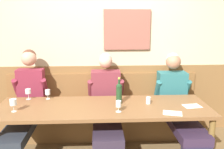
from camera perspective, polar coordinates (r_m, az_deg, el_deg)
name	(u,v)px	position (r m, az deg, el deg)	size (l,w,h in m)	color
room_wall_back	(102,43)	(3.82, -2.29, 7.31)	(6.80, 0.12, 2.80)	#C4B897
wood_wainscot_panel	(102,99)	(3.95, -2.23, -5.52)	(6.80, 0.03, 1.05)	brown
wall_bench	(103,118)	(3.84, -2.15, -9.98)	(2.88, 0.42, 0.94)	brown
dining_table	(103,111)	(3.08, -2.03, -8.46)	(2.58, 0.81, 0.72)	brown
person_right_seat	(25,104)	(3.52, -19.21, -6.39)	(0.48, 1.24, 1.34)	#2F302E
person_center_left_seat	(106,105)	(3.40, -1.28, -6.95)	(0.52, 1.25, 1.28)	#2D363F
person_left_seat	(178,103)	(3.56, 14.85, -6.27)	(0.52, 1.24, 1.28)	#28283E
wine_bottle_amber_mid	(119,93)	(3.11, 1.62, -4.16)	(0.07, 0.07, 0.34)	#1E3F22
wine_glass_near_bucket	(28,92)	(3.46, -18.64, -3.78)	(0.07, 0.07, 0.14)	silver
wine_glass_mid_right	(13,103)	(3.07, -21.67, -6.03)	(0.08, 0.08, 0.15)	silver
wine_glass_center_front	(48,92)	(3.40, -14.51, -4.00)	(0.07, 0.07, 0.13)	silver
wine_glass_mid_left	(119,104)	(2.85, 1.51, -6.83)	(0.07, 0.07, 0.13)	silver
water_tumbler_right	(148,100)	(3.16, 8.31, -5.87)	(0.06, 0.06, 0.09)	silver
tasting_sheet_left_guest	(172,113)	(2.92, 13.67, -8.57)	(0.21, 0.15, 0.00)	white
tasting_sheet_right_guest	(192,106)	(3.21, 17.85, -6.89)	(0.21, 0.15, 0.00)	white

